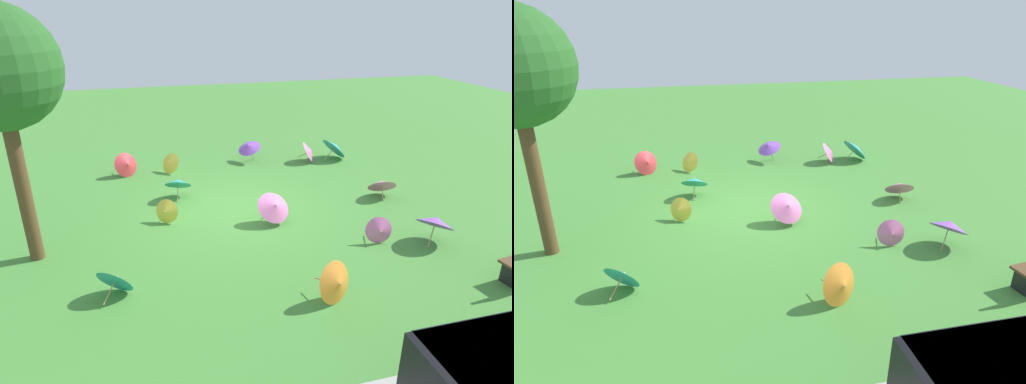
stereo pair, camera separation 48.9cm
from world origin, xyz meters
TOP-DOWN VIEW (x-y plane):
  - ground at (0.00, 0.00)m, footprint 40.00×40.00m
  - parasol_pink_0 at (-2.66, 2.60)m, footprint 0.64×0.61m
  - parasol_teal_0 at (-4.21, -3.13)m, footprint 0.95×1.08m
  - parasol_red_0 at (2.70, -3.20)m, footprint 0.86×0.82m
  - parasol_yellow_0 at (1.80, 0.37)m, footprint 0.65×0.67m
  - parasol_pink_1 at (-4.05, 0.25)m, footprint 0.91×0.85m
  - parasol_teal_1 at (2.89, 3.09)m, footprint 0.84×0.78m
  - parasol_pink_2 at (-3.26, -3.07)m, footprint 0.75×0.88m
  - parasol_yellow_1 at (1.42, -3.19)m, footprint 0.73×0.77m
  - parasol_purple_0 at (-3.86, 2.88)m, footprint 1.13×1.13m
  - parasol_purple_1 at (-1.26, -3.56)m, footprint 1.08×1.08m
  - parasol_teal_4 at (1.35, -1.10)m, footprint 0.86×0.84m
  - parasol_pink_3 at (-0.72, 1.09)m, footprint 0.99×0.91m
  - parasol_orange_1 at (-0.86, 4.32)m, footprint 0.85×0.79m

SIDE VIEW (x-z plane):
  - ground at x=0.00m, z-range 0.00..0.00m
  - parasol_yellow_0 at x=1.80m, z-range 0.00..0.60m
  - parasol_pink_0 at x=-2.66m, z-range 0.00..0.61m
  - parasol_yellow_1 at x=1.42m, z-range 0.00..0.64m
  - parasol_teal_1 at x=2.89m, z-range 0.00..0.66m
  - parasol_pink_2 at x=-3.26m, z-range 0.00..0.72m
  - parasol_pink_1 at x=-4.05m, z-range 0.03..0.72m
  - parasol_red_0 at x=2.70m, z-range 0.00..0.77m
  - parasol_orange_1 at x=-0.86m, z-range 0.00..0.79m
  - parasol_teal_0 at x=-4.21m, z-range 0.01..0.84m
  - parasol_teal_4 at x=1.35m, z-range 0.09..0.81m
  - parasol_pink_3 at x=-0.72m, z-range 0.06..0.85m
  - parasol_purple_0 at x=-3.86m, z-range 0.12..0.92m
  - parasol_purple_1 at x=-1.26m, z-range 0.15..0.94m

